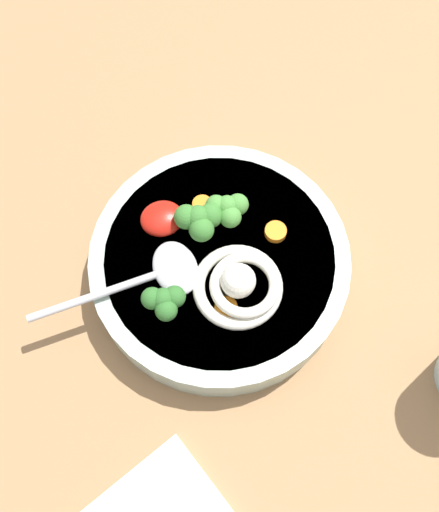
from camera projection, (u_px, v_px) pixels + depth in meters
The scene contains 11 objects.
table_slab at pixel (193, 261), 66.74cm from camera, with size 133.20×133.20×3.73cm, color #936D47.
soup_bowl at pixel (220, 264), 62.00cm from camera, with size 26.83×26.83×4.61cm.
noodle_pile at pixel (240, 285), 57.39cm from camera, with size 9.85×9.65×3.96cm.
soup_spoon at pixel (162, 273), 58.37cm from camera, with size 17.41×6.31×1.60cm.
chili_sauce_dollop at pixel (162, 219), 60.52cm from camera, with size 4.50×4.05×2.03cm, color #B2190F.
broccoli_floret_front at pixel (228, 209), 59.65cm from camera, with size 4.44×3.82×3.51cm.
broccoli_floret_center at pixel (199, 220), 58.83cm from camera, with size 4.97×4.28×3.93cm.
broccoli_floret_beside_chili at pixel (164, 301), 55.80cm from camera, with size 4.26×3.66×3.37cm.
carrot_slice_beside_noodles at pixel (276, 232), 60.60cm from camera, with size 2.25×2.25×0.80cm, color orange.
carrot_slice_far at pixel (202, 205), 61.88cm from camera, with size 2.10×2.10×0.74cm, color orange.
carrot_slice_rear at pixel (226, 308), 57.41cm from camera, with size 2.24×2.24×0.64cm, color orange.
Camera 1 is at (-4.41, -25.80, 63.33)cm, focal length 41.36 mm.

